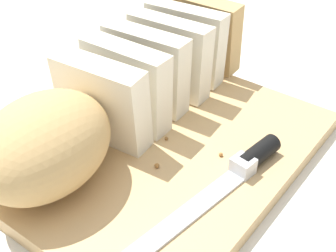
% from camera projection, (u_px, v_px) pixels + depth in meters
% --- Properties ---
extents(ground_plane, '(3.00, 3.00, 0.00)m').
position_uv_depth(ground_plane, '(168.00, 160.00, 0.54)').
color(ground_plane, silver).
extents(cutting_board, '(0.36, 0.26, 0.02)m').
position_uv_depth(cutting_board, '(168.00, 154.00, 0.54)').
color(cutting_board, tan).
rests_on(cutting_board, ground_plane).
extents(bread_loaf, '(0.40, 0.14, 0.10)m').
position_uv_depth(bread_loaf, '(113.00, 95.00, 0.53)').
color(bread_loaf, tan).
rests_on(bread_loaf, cutting_board).
extents(bread_knife, '(0.26, 0.05, 0.02)m').
position_uv_depth(bread_knife, '(234.00, 174.00, 0.49)').
color(bread_knife, silver).
rests_on(bread_knife, cutting_board).
extents(crumb_near_knife, '(0.00, 0.00, 0.00)m').
position_uv_depth(crumb_near_knife, '(166.00, 138.00, 0.54)').
color(crumb_near_knife, '#996633').
rests_on(crumb_near_knife, cutting_board).
extents(crumb_near_loaf, '(0.01, 0.01, 0.01)m').
position_uv_depth(crumb_near_loaf, '(157.00, 166.00, 0.50)').
color(crumb_near_loaf, '#996633').
rests_on(crumb_near_loaf, cutting_board).
extents(crumb_stray_left, '(0.00, 0.00, 0.00)m').
position_uv_depth(crumb_stray_left, '(221.00, 155.00, 0.52)').
color(crumb_stray_left, '#996633').
rests_on(crumb_stray_left, cutting_board).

